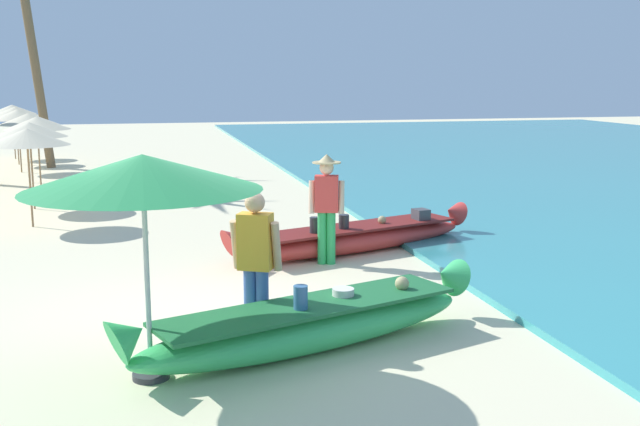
# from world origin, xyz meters

# --- Properties ---
(ground_plane) EXTENTS (80.00, 80.00, 0.00)m
(ground_plane) POSITION_xyz_m (0.00, 0.00, 0.00)
(ground_plane) COLOR beige
(boat_green_foreground) EXTENTS (4.26, 2.08, 0.80)m
(boat_green_foreground) POSITION_xyz_m (1.08, -1.01, 0.28)
(boat_green_foreground) COLOR #38B760
(boat_green_foreground) RESTS_ON ground
(boat_red_midground) EXTENTS (4.67, 2.15, 0.72)m
(boat_red_midground) POSITION_xyz_m (2.81, 3.30, 0.25)
(boat_red_midground) COLOR red
(boat_red_midground) RESTS_ON ground
(person_vendor_hatted) EXTENTS (0.58, 0.44, 1.72)m
(person_vendor_hatted) POSITION_xyz_m (2.15, 2.62, 1.00)
(person_vendor_hatted) COLOR green
(person_vendor_hatted) RESTS_ON ground
(person_tourist_customer) EXTENTS (0.58, 0.43, 1.67)m
(person_tourist_customer) POSITION_xyz_m (0.56, -0.62, 0.94)
(person_tourist_customer) COLOR #3D5BA8
(person_tourist_customer) RESTS_ON ground
(patio_umbrella_large) EXTENTS (2.23, 2.23, 2.18)m
(patio_umbrella_large) POSITION_xyz_m (-0.60, -1.41, 2.00)
(patio_umbrella_large) COLOR #B7B7BC
(patio_umbrella_large) RESTS_ON ground
(parasol_row_0) EXTENTS (1.60, 1.60, 1.91)m
(parasol_row_0) POSITION_xyz_m (-2.71, 6.81, 1.75)
(parasol_row_0) COLOR #8E6B47
(parasol_row_0) RESTS_ON ground
(parasol_row_1) EXTENTS (1.60, 1.60, 1.91)m
(parasol_row_1) POSITION_xyz_m (-2.94, 8.94, 1.75)
(parasol_row_1) COLOR #8E6B47
(parasol_row_1) RESTS_ON ground
(parasol_row_2) EXTENTS (1.60, 1.60, 1.91)m
(parasol_row_2) POSITION_xyz_m (-3.08, 11.36, 1.75)
(parasol_row_2) COLOR #8E6B47
(parasol_row_2) RESTS_ON ground
(parasol_row_3) EXTENTS (1.60, 1.60, 1.91)m
(parasol_row_3) POSITION_xyz_m (-3.53, 13.37, 1.75)
(parasol_row_3) COLOR #8E6B47
(parasol_row_3) RESTS_ON ground
(parasol_row_4) EXTENTS (1.60, 1.60, 1.91)m
(parasol_row_4) POSITION_xyz_m (-4.17, 15.86, 1.75)
(parasol_row_4) COLOR #8E6B47
(parasol_row_4) RESTS_ON ground
(parasol_row_5) EXTENTS (1.60, 1.60, 1.91)m
(parasol_row_5) POSITION_xyz_m (-4.57, 18.12, 1.75)
(parasol_row_5) COLOR #8E6B47
(parasol_row_5) RESTS_ON ground
(parasol_row_6) EXTENTS (1.60, 1.60, 1.91)m
(parasol_row_6) POSITION_xyz_m (-4.94, 19.97, 1.75)
(parasol_row_6) COLOR #8E6B47
(parasol_row_6) RESTS_ON ground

